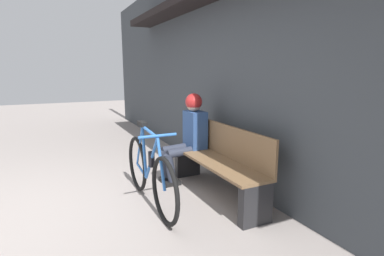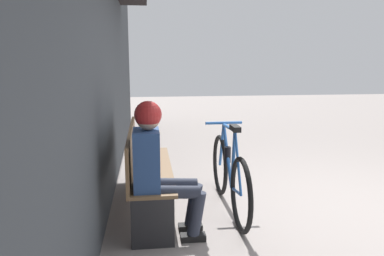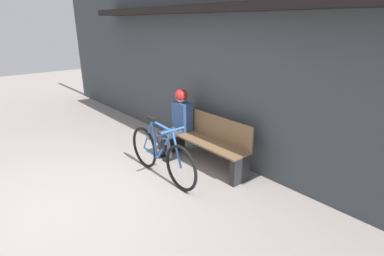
# 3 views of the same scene
# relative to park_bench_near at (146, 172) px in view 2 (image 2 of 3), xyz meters

# --- Properties ---
(ground_plane) EXTENTS (24.00, 24.00, 0.00)m
(ground_plane) POSITION_rel_park_bench_near_xyz_m (-0.34, -2.04, -0.40)
(ground_plane) COLOR gray
(storefront_wall) EXTENTS (12.00, 0.56, 3.20)m
(storefront_wall) POSITION_rel_park_bench_near_xyz_m (-0.34, 0.42, 1.26)
(storefront_wall) COLOR #3D4247
(storefront_wall) RESTS_ON ground_plane
(park_bench_near) EXTENTS (1.68, 0.42, 0.85)m
(park_bench_near) POSITION_rel_park_bench_near_xyz_m (0.00, 0.00, 0.00)
(park_bench_near) COLOR brown
(park_bench_near) RESTS_ON ground_plane
(bicycle) EXTENTS (1.67, 0.40, 0.93)m
(bicycle) POSITION_rel_park_bench_near_xyz_m (-0.11, -0.85, -0.03)
(bicycle) COLOR black
(bicycle) RESTS_ON ground_plane
(person_seated) EXTENTS (0.34, 0.61, 1.21)m
(person_seated) POSITION_rel_park_bench_near_xyz_m (-0.63, -0.11, 0.29)
(person_seated) COLOR #2D3342
(person_seated) RESTS_ON ground_plane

